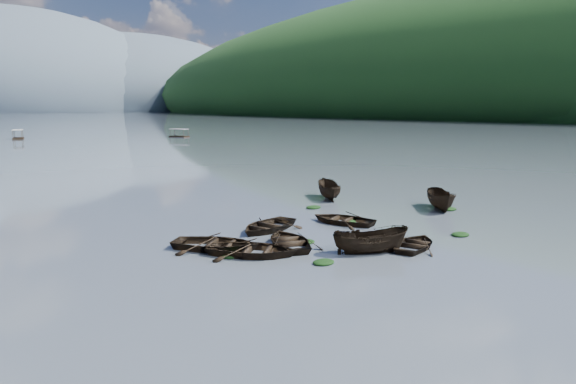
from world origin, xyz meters
TOP-DOWN VIEW (x-y plane):
  - ground_plane at (0.00, 0.00)m, footprint 2400.00×2400.00m
  - right_hill_far at (460.00, 220.00)m, footprint 520.00×1200.00m
  - haze_mtn_c at (140.00, 900.00)m, footprint 520.00×520.00m
  - haze_mtn_d at (320.00, 900.00)m, footprint 520.00×520.00m
  - rowboat_0 at (-6.63, 6.54)m, footprint 5.76×5.91m
  - rowboat_1 at (-3.90, 6.86)m, footprint 4.56×5.26m
  - rowboat_2 at (-1.39, 3.00)m, footprint 4.45×3.38m
  - rowboat_3 at (2.46, 9.10)m, footprint 4.46×5.24m
  - rowboat_4 at (1.40, 2.19)m, footprint 4.67×4.03m
  - rowboat_5 at (11.62, 7.87)m, footprint 4.32×4.64m
  - rowboat_6 at (-7.57, 8.76)m, footprint 5.85×6.00m
  - rowboat_7 at (-2.75, 10.60)m, footprint 5.57×4.73m
  - rowboat_8 at (7.94, 16.56)m, footprint 3.79×4.70m
  - weed_clump_0 at (-4.63, 3.14)m, footprint 1.18×0.97m
  - weed_clump_1 at (-7.65, 6.97)m, footprint 1.11×0.89m
  - weed_clump_2 at (5.73, 2.22)m, footprint 1.21×0.97m
  - weed_clump_3 at (3.02, 9.04)m, footprint 0.93×0.79m
  - weed_clump_4 at (11.95, 7.35)m, footprint 1.28×1.02m
  - weed_clump_5 at (-6.85, 11.00)m, footprint 0.89×0.72m
  - weed_clump_6 at (-2.75, 6.74)m, footprint 1.06×0.88m
  - weed_clump_7 at (4.22, 14.19)m, footprint 1.23×0.98m
  - pontoon_centre at (3.48, 122.40)m, footprint 3.59×5.98m
  - pontoon_right at (37.72, 105.95)m, footprint 4.01×5.65m

SIDE VIEW (x-z plane):
  - ground_plane at x=0.00m, z-range 0.00..0.00m
  - right_hill_far at x=460.00m, z-range -95.00..95.00m
  - haze_mtn_c at x=140.00m, z-range -130.00..130.00m
  - haze_mtn_d at x=320.00m, z-range -110.00..110.00m
  - rowboat_0 at x=-6.63m, z-range -0.50..0.50m
  - rowboat_1 at x=-3.90m, z-range -0.46..0.46m
  - rowboat_2 at x=-1.39m, z-range -0.81..0.81m
  - rowboat_3 at x=2.46m, z-range -0.46..0.46m
  - rowboat_4 at x=1.40m, z-range -0.41..0.41m
  - rowboat_5 at x=11.62m, z-range -0.89..0.89m
  - rowboat_6 at x=-7.57m, z-range -0.51..0.51m
  - rowboat_7 at x=-2.75m, z-range -0.49..0.49m
  - rowboat_8 at x=7.94m, z-range -0.86..0.86m
  - weed_clump_0 at x=-4.63m, z-range -0.13..0.13m
  - weed_clump_1 at x=-7.65m, z-range -0.12..0.12m
  - weed_clump_2 at x=5.73m, z-range -0.13..0.13m
  - weed_clump_3 at x=3.02m, z-range -0.10..0.10m
  - weed_clump_4 at x=11.95m, z-range -0.13..0.13m
  - weed_clump_5 at x=-6.85m, z-range -0.09..0.09m
  - weed_clump_6 at x=-2.75m, z-range -0.11..0.11m
  - weed_clump_7 at x=4.22m, z-range -0.13..0.13m
  - pontoon_centre at x=3.48m, z-range -1.07..1.07m
  - pontoon_right at x=37.72m, z-range -1.00..1.00m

